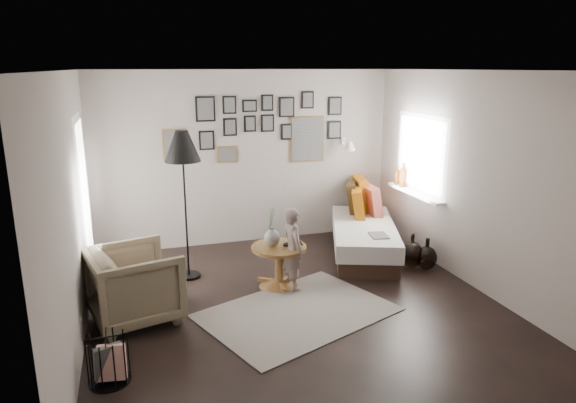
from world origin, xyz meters
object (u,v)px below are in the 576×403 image
object	(u,v)px
daybed	(361,232)
magazine_basket	(108,360)
demijohn_small	(427,258)
child	(293,249)
armchair	(135,285)
floor_lamp	(183,152)
pedestal_table	(279,268)
vase	(272,235)
demijohn_large	(412,254)

from	to	relation	value
daybed	magazine_basket	bearing A→B (deg)	-125.43
demijohn_small	child	world-z (taller)	child
armchair	floor_lamp	distance (m)	1.72
magazine_basket	child	bearing A→B (deg)	32.56
daybed	armchair	world-z (taller)	daybed
pedestal_table	demijohn_small	size ratio (longest dim) A/B	1.54
magazine_basket	vase	bearing A→B (deg)	38.43
magazine_basket	demijohn_large	distance (m)	4.14
vase	daybed	size ratio (longest dim) A/B	0.22
demijohn_large	child	size ratio (longest dim) A/B	0.46
vase	daybed	xyz separation A→B (m)	(1.57, 0.81, -0.37)
demijohn_small	child	xyz separation A→B (m)	(-1.90, -0.07, 0.35)
pedestal_table	magazine_basket	bearing A→B (deg)	-143.10
daybed	demijohn_small	world-z (taller)	daybed
daybed	child	xyz separation A→B (m)	(-1.35, -0.96, 0.22)
daybed	demijohn_small	distance (m)	1.06
demijohn_large	magazine_basket	bearing A→B (deg)	-158.27
daybed	demijohn_small	size ratio (longest dim) A/B	4.94
vase	floor_lamp	world-z (taller)	floor_lamp
demijohn_large	demijohn_small	distance (m)	0.20
vase	demijohn_large	xyz separation A→B (m)	(1.96, 0.04, -0.49)
magazine_basket	floor_lamp	bearing A→B (deg)	66.24
floor_lamp	child	world-z (taller)	floor_lamp
floor_lamp	demijohn_small	world-z (taller)	floor_lamp
daybed	magazine_basket	distance (m)	4.15
armchair	pedestal_table	bearing A→B (deg)	-91.97
floor_lamp	vase	bearing A→B (deg)	-32.94
demijohn_large	daybed	bearing A→B (deg)	116.72
armchair	child	bearing A→B (deg)	-96.82
floor_lamp	child	bearing A→B (deg)	-33.19
daybed	magazine_basket	xyz separation A→B (m)	(-3.45, -2.30, -0.09)
armchair	daybed	bearing A→B (deg)	-83.53
daybed	demijohn_large	world-z (taller)	daybed
daybed	floor_lamp	size ratio (longest dim) A/B	1.13
magazine_basket	demijohn_small	bearing A→B (deg)	19.45
pedestal_table	daybed	bearing A→B (deg)	29.19
pedestal_table	floor_lamp	bearing A→B (deg)	148.33
daybed	child	bearing A→B (deg)	-123.68
floor_lamp	demijohn_large	bearing A→B (deg)	-11.17
vase	child	xyz separation A→B (m)	(0.22, -0.15, -0.16)
vase	daybed	distance (m)	1.81
armchair	floor_lamp	world-z (taller)	floor_lamp
magazine_basket	child	world-z (taller)	child
child	floor_lamp	bearing A→B (deg)	50.77
pedestal_table	child	bearing A→B (deg)	-42.85
demijohn_large	demijohn_small	size ratio (longest dim) A/B	1.10
pedestal_table	daybed	xyz separation A→B (m)	(1.49, 0.83, 0.06)
daybed	demijohn_large	bearing A→B (deg)	-42.44
daybed	demijohn_small	bearing A→B (deg)	-37.76
pedestal_table	demijohn_large	bearing A→B (deg)	1.85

